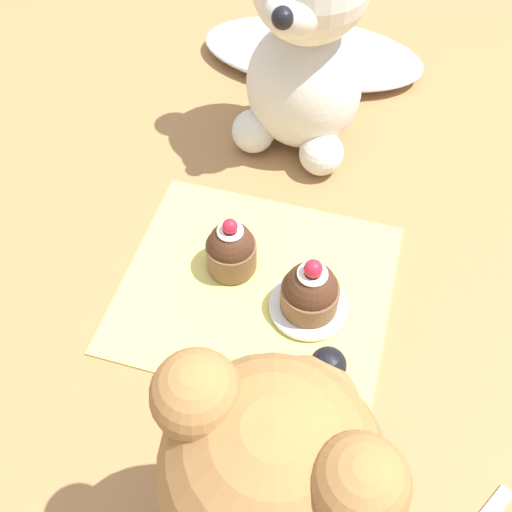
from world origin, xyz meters
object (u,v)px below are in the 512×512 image
at_px(cupcake_near_cream_bear, 231,249).
at_px(cupcake_near_tan_bear, 310,291).
at_px(teddy_bear_tan, 273,498).
at_px(teddy_bear_cream, 305,48).
at_px(saucer_plate, 308,306).

bearing_deg(cupcake_near_cream_bear, cupcake_near_tan_bear, -18.24).
bearing_deg(cupcake_near_cream_bear, teddy_bear_tan, -66.57).
relative_size(teddy_bear_cream, saucer_plate, 3.48).
bearing_deg(cupcake_near_tan_bear, cupcake_near_cream_bear, 161.76).
distance_m(teddy_bear_tan, cupcake_near_tan_bear, 0.24).
bearing_deg(cupcake_near_tan_bear, saucer_plate, 0.00).
height_order(teddy_bear_tan, saucer_plate, teddy_bear_tan).
relative_size(saucer_plate, cupcake_near_tan_bear, 1.12).
height_order(cupcake_near_cream_bear, cupcake_near_tan_bear, cupcake_near_tan_bear).
bearing_deg(cupcake_near_cream_bear, teddy_bear_cream, 84.45).
height_order(saucer_plate, cupcake_near_tan_bear, cupcake_near_tan_bear).
distance_m(teddy_bear_cream, cupcake_near_cream_bear, 0.24).
xyz_separation_m(teddy_bear_tan, cupcake_near_tan_bear, (-0.02, 0.22, -0.10)).
distance_m(cupcake_near_cream_bear, saucer_plate, 0.10).
xyz_separation_m(cupcake_near_cream_bear, saucer_plate, (0.09, -0.03, -0.02)).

